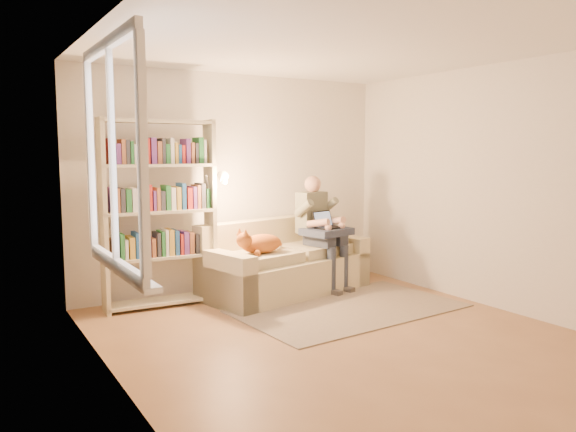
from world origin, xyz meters
TOP-DOWN VIEW (x-y plane):
  - floor at (0.00, 0.00)m, footprint 4.50×4.50m
  - ceiling at (0.00, 0.00)m, footprint 4.00×4.50m
  - wall_left at (-2.00, 0.00)m, footprint 0.02×4.50m
  - wall_right at (2.00, 0.00)m, footprint 0.02×4.50m
  - wall_back at (0.00, 2.25)m, footprint 4.00×0.02m
  - window at (-1.95, 0.20)m, footprint 0.12×1.52m
  - sofa at (0.38, 1.73)m, footprint 2.17×1.31m
  - person at (0.85, 1.67)m, footprint 0.47×0.64m
  - cat at (-0.08, 1.50)m, footprint 0.71×0.36m
  - blanket at (0.84, 1.55)m, footprint 0.61×0.54m
  - laptop at (0.84, 1.56)m, footprint 0.34×0.31m
  - bookshelf at (-1.07, 1.90)m, footprint 1.34×0.43m
  - rug at (0.61, 0.75)m, footprint 2.47×1.57m

SIDE VIEW (x-z plane):
  - floor at x=0.00m, z-range 0.00..0.00m
  - rug at x=0.61m, z-range 0.00..0.01m
  - sofa at x=0.38m, z-range -0.12..0.74m
  - cat at x=-0.08m, z-range 0.53..0.80m
  - blanket at x=0.84m, z-range 0.68..0.76m
  - person at x=0.85m, z-range 0.10..1.48m
  - laptop at x=0.84m, z-range 0.69..0.94m
  - bookshelf at x=-1.07m, z-range 0.11..2.13m
  - wall_left at x=-2.00m, z-range 0.00..2.60m
  - wall_right at x=2.00m, z-range 0.00..2.60m
  - wall_back at x=0.00m, z-range 0.00..2.60m
  - window at x=-1.95m, z-range 0.53..2.22m
  - ceiling at x=0.00m, z-range 2.59..2.61m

